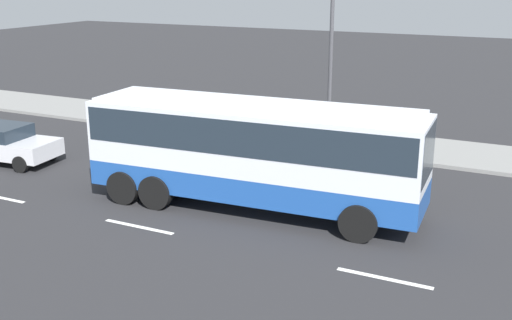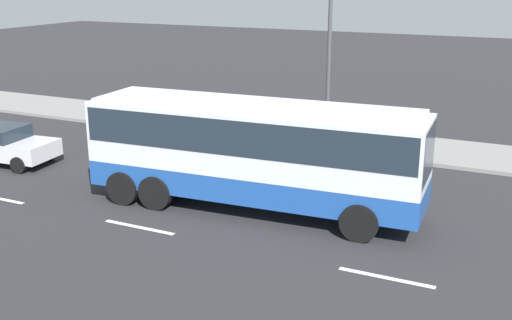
{
  "view_description": "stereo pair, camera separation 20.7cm",
  "coord_description": "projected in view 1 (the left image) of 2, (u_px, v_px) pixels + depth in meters",
  "views": [
    {
      "loc": [
        6.57,
        -16.76,
        7.22
      ],
      "look_at": [
        -1.66,
        0.06,
        1.56
      ],
      "focal_mm": 43.75,
      "sensor_mm": 36.0,
      "label": 1
    },
    {
      "loc": [
        6.38,
        -16.85,
        7.22
      ],
      "look_at": [
        -1.66,
        0.06,
        1.56
      ],
      "focal_mm": 43.75,
      "sensor_mm": 36.0,
      "label": 2
    }
  ],
  "objects": [
    {
      "name": "ground_plane",
      "position": [
        303.0,
        215.0,
        19.26
      ],
      "size": [
        120.0,
        120.0,
        0.0
      ],
      "primitive_type": "plane",
      "color": "#28282B"
    },
    {
      "name": "sidewalk_curb",
      "position": [
        380.0,
        145.0,
        26.82
      ],
      "size": [
        80.0,
        4.0,
        0.15
      ],
      "primitive_type": "cube",
      "color": "gray",
      "rests_on": "ground_plane"
    },
    {
      "name": "lane_centreline",
      "position": [
        96.0,
        218.0,
        19.08
      ],
      "size": [
        32.93,
        0.16,
        0.01
      ],
      "color": "white",
      "rests_on": "ground_plane"
    },
    {
      "name": "coach_bus",
      "position": [
        253.0,
        145.0,
        19.21
      ],
      "size": [
        10.65,
        3.21,
        3.4
      ],
      "rotation": [
        0.0,
        0.0,
        0.06
      ],
      "color": "#1E4C9E",
      "rests_on": "ground_plane"
    },
    {
      "name": "car_silver_hatch",
      "position": [
        2.0,
        142.0,
        24.5
      ],
      "size": [
        4.49,
        2.31,
        1.48
      ],
      "rotation": [
        0.0,
        0.0,
        0.1
      ],
      "color": "silver",
      "rests_on": "ground_plane"
    },
    {
      "name": "pedestrian_near_curb",
      "position": [
        375.0,
        125.0,
        25.86
      ],
      "size": [
        0.32,
        0.32,
        1.67
      ],
      "rotation": [
        0.0,
        0.0,
        2.62
      ],
      "color": "#38334C",
      "rests_on": "sidewalk_curb"
    },
    {
      "name": "street_lamp",
      "position": [
        335.0,
        52.0,
        24.88
      ],
      "size": [
        1.71,
        0.24,
        7.0
      ],
      "color": "#47474C",
      "rests_on": "sidewalk_curb"
    }
  ]
}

